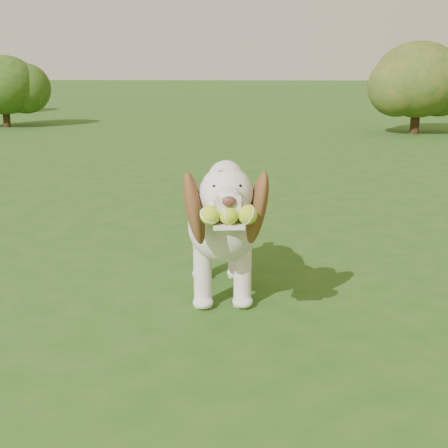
{
  "coord_description": "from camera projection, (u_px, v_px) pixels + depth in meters",
  "views": [
    {
      "loc": [
        -0.04,
        -3.16,
        1.08
      ],
      "look_at": [
        -0.19,
        -0.58,
        0.42
      ],
      "focal_mm": 50.0,
      "sensor_mm": 36.0,
      "label": 1
    }
  ],
  "objects": [
    {
      "name": "ground",
      "position": [
        266.0,
        273.0,
        3.33
      ],
      "size": [
        80.0,
        80.0,
        0.0
      ],
      "primitive_type": "plane",
      "color": "#204F16",
      "rests_on": "ground"
    },
    {
      "name": "dog",
      "position": [
        221.0,
        220.0,
        2.89
      ],
      "size": [
        0.44,
        1.1,
        0.71
      ],
      "rotation": [
        0.0,
        0.0,
        0.11
      ],
      "color": "silver",
      "rests_on": "ground"
    },
    {
      "name": "shrub_a",
      "position": [
        4.0,
        85.0,
        10.8
      ],
      "size": [
        1.19,
        1.19,
        1.24
      ],
      "color": "#382314",
      "rests_on": "ground"
    },
    {
      "name": "shrub_c",
      "position": [
        418.0,
        80.0,
        9.72
      ],
      "size": [
        1.38,
        1.38,
        1.43
      ],
      "color": "#382314",
      "rests_on": "ground"
    }
  ]
}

